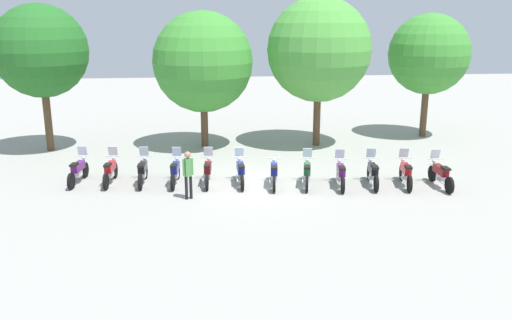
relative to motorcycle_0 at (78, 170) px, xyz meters
The scene contains 18 objects.
ground_plane 7.14m from the motorcycle_0, ahead, with size 80.00×80.00×0.00m, color #9E9B93.
motorcycle_0 is the anchor object (origin of this frame).
motorcycle_1 1.29m from the motorcycle_0, ahead, with size 0.62×2.19×1.37m.
motorcycle_2 2.58m from the motorcycle_0, ahead, with size 0.62×2.19×1.37m.
motorcycle_3 3.88m from the motorcycle_0, ahead, with size 0.62×2.19×1.37m.
motorcycle_4 5.16m from the motorcycle_0, ahead, with size 0.62×2.19×1.37m.
motorcycle_5 6.45m from the motorcycle_0, ahead, with size 0.62×2.19×1.37m.
motorcycle_6 7.77m from the motorcycle_0, ahead, with size 0.67×2.18×0.99m.
motorcycle_7 9.05m from the motorcycle_0, ahead, with size 0.74×2.17×1.37m.
motorcycle_8 10.35m from the motorcycle_0, ahead, with size 0.70×2.18×1.37m.
motorcycle_9 11.62m from the motorcycle_0, ahead, with size 0.68×2.18×1.37m.
motorcycle_10 12.91m from the motorcycle_0, ahead, with size 0.73×2.17×1.37m.
motorcycle_11 14.21m from the motorcycle_0, ahead, with size 0.62×2.19×1.37m.
person_0 5.04m from the motorcycle_0, 28.92° to the right, with size 0.40×0.30×1.78m.
tree_0 7.59m from the motorcycle_0, 114.22° to the left, with size 4.42×4.42×7.06m.
tree_1 8.43m from the motorcycle_0, 47.73° to the left, with size 4.92×4.92×6.74m.
tree_2 12.81m from the motorcycle_0, 26.51° to the left, with size 5.16×5.16×7.43m.
tree_3 18.87m from the motorcycle_0, 21.81° to the left, with size 4.29×4.29×6.64m.
Camera 1 is at (-2.14, -19.67, 6.34)m, focal length 37.12 mm.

